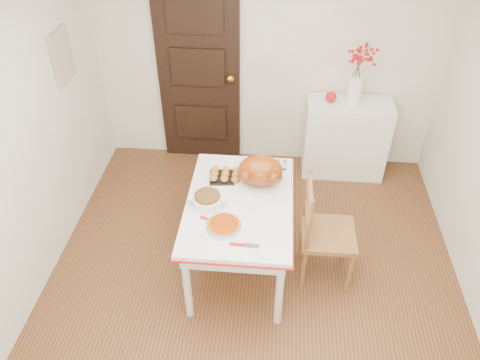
# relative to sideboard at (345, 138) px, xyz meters

# --- Properties ---
(floor) EXTENTS (3.50, 4.00, 0.00)m
(floor) POSITION_rel_sideboard_xyz_m (-0.86, -1.78, -0.43)
(floor) COLOR #4C2D12
(floor) RESTS_ON ground
(wall_back) EXTENTS (3.50, 0.00, 2.50)m
(wall_back) POSITION_rel_sideboard_xyz_m (-0.86, 0.22, 0.82)
(wall_back) COLOR silver
(wall_back) RESTS_ON ground
(wall_left) EXTENTS (0.00, 4.00, 2.50)m
(wall_left) POSITION_rel_sideboard_xyz_m (-2.61, -1.78, 0.82)
(wall_left) COLOR silver
(wall_left) RESTS_ON ground
(door_back) EXTENTS (0.85, 0.06, 2.06)m
(door_back) POSITION_rel_sideboard_xyz_m (-1.56, 0.19, 0.60)
(door_back) COLOR black
(door_back) RESTS_ON ground
(photo_board) EXTENTS (0.03, 0.35, 0.45)m
(photo_board) POSITION_rel_sideboard_xyz_m (-2.59, -0.58, 1.07)
(photo_board) COLOR beige
(photo_board) RESTS_ON ground
(sideboard) EXTENTS (0.85, 0.38, 0.85)m
(sideboard) POSITION_rel_sideboard_xyz_m (0.00, 0.00, 0.00)
(sideboard) COLOR white
(sideboard) RESTS_ON floor
(kitchen_table) EXTENTS (0.85, 1.24, 0.74)m
(kitchen_table) POSITION_rel_sideboard_xyz_m (-0.99, -1.46, -0.06)
(kitchen_table) COLOR white
(kitchen_table) RESTS_ON floor
(chair_oak) EXTENTS (0.44, 0.44, 0.98)m
(chair_oak) POSITION_rel_sideboard_xyz_m (-0.27, -1.48, 0.06)
(chair_oak) COLOR brown
(chair_oak) RESTS_ON floor
(berry_vase) EXTENTS (0.31, 0.31, 0.60)m
(berry_vase) POSITION_rel_sideboard_xyz_m (0.01, 0.00, 0.73)
(berry_vase) COLOR white
(berry_vase) RESTS_ON sideboard
(apple) EXTENTS (0.11, 0.11, 0.11)m
(apple) POSITION_rel_sideboard_xyz_m (-0.21, 0.00, 0.48)
(apple) COLOR red
(apple) RESTS_ON sideboard
(turkey_platter) EXTENTS (0.44, 0.36, 0.27)m
(turkey_platter) POSITION_rel_sideboard_xyz_m (-0.84, -1.24, 0.45)
(turkey_platter) COLOR #9C3B09
(turkey_platter) RESTS_ON kitchen_table
(pumpkin_pie) EXTENTS (0.28, 0.28, 0.05)m
(pumpkin_pie) POSITION_rel_sideboard_xyz_m (-1.08, -1.76, 0.34)
(pumpkin_pie) COLOR #A13403
(pumpkin_pie) RESTS_ON kitchen_table
(stuffing_dish) EXTENTS (0.33, 0.27, 0.12)m
(stuffing_dish) POSITION_rel_sideboard_xyz_m (-1.24, -1.51, 0.38)
(stuffing_dish) COLOR brown
(stuffing_dish) RESTS_ON kitchen_table
(rolls_tray) EXTENTS (0.27, 0.23, 0.07)m
(rolls_tray) POSITION_rel_sideboard_xyz_m (-1.14, -1.18, 0.35)
(rolls_tray) COLOR #A87228
(rolls_tray) RESTS_ON kitchen_table
(pie_server) EXTENTS (0.21, 0.07, 0.01)m
(pie_server) POSITION_rel_sideboard_xyz_m (-0.92, -1.92, 0.32)
(pie_server) COLOR silver
(pie_server) RESTS_ON kitchen_table
(carving_knife) EXTENTS (0.27, 0.14, 0.01)m
(carving_knife) POSITION_rel_sideboard_xyz_m (-1.14, -1.71, 0.32)
(carving_knife) COLOR silver
(carving_knife) RESTS_ON kitchen_table
(drinking_glass) EXTENTS (0.08, 0.08, 0.11)m
(drinking_glass) POSITION_rel_sideboard_xyz_m (-0.90, -1.01, 0.37)
(drinking_glass) COLOR white
(drinking_glass) RESTS_ON kitchen_table
(shaker_pair) EXTENTS (0.10, 0.05, 0.09)m
(shaker_pair) POSITION_rel_sideboard_xyz_m (-0.68, -1.01, 0.36)
(shaker_pair) COLOR white
(shaker_pair) RESTS_ON kitchen_table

